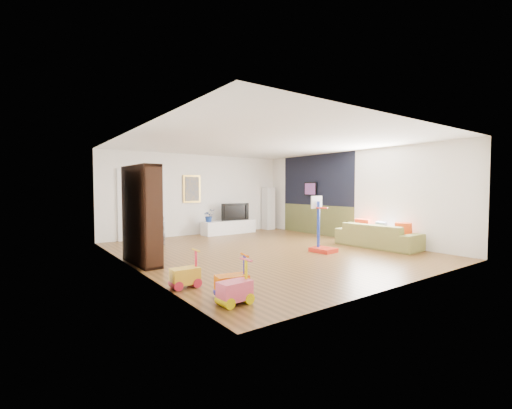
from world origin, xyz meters
TOP-DOWN VIEW (x-y plane):
  - floor at (0.00, 0.00)m, footprint 6.50×7.50m
  - ceiling at (0.00, 0.00)m, footprint 6.50×7.50m
  - wall_back at (0.00, 3.75)m, footprint 6.50×0.00m
  - wall_front at (0.00, -3.75)m, footprint 6.50×0.00m
  - wall_left at (-3.25, 0.00)m, footprint 0.00×7.50m
  - wall_right at (3.25, 0.00)m, footprint 0.00×7.50m
  - navy_accent at (3.23, 1.40)m, footprint 0.01×3.20m
  - olive_wainscot at (3.23, 1.40)m, footprint 0.01×3.20m
  - doorway at (-1.90, 3.71)m, footprint 1.45×0.06m
  - painting_back at (-0.25, 3.71)m, footprint 0.62×0.06m
  - artwork_right at (3.17, 1.60)m, footprint 0.04×0.56m
  - media_console at (0.93, 3.28)m, footprint 1.97×0.57m
  - tall_cabinet at (2.84, 3.51)m, footprint 0.37×0.37m
  - bookshelf at (-2.99, 0.32)m, footprint 0.41×1.41m
  - sofa at (2.72, -1.36)m, footprint 0.96×2.21m
  - basketball_hoop at (1.05, -0.99)m, footprint 0.54×0.63m
  - ride_on_yellow at (-2.98, -1.80)m, footprint 0.45×0.28m
  - ride_on_orange at (-2.64, -2.66)m, footprint 0.51×0.38m
  - ride_on_pink at (-2.76, -2.93)m, footprint 0.47×0.30m
  - child at (-1.84, 2.29)m, footprint 0.35×0.29m
  - tv at (1.17, 3.33)m, footprint 1.04×0.25m
  - vase_plant at (0.15, 3.27)m, footprint 0.40×0.35m
  - pillow_left at (2.97, -1.95)m, footprint 0.19×0.41m
  - pillow_center at (2.90, -1.37)m, footprint 0.17×0.36m
  - pillow_right at (2.95, -0.71)m, footprint 0.18×0.43m

SIDE VIEW (x-z plane):
  - floor at x=0.00m, z-range 0.00..0.00m
  - media_console at x=0.93m, z-range 0.00..0.46m
  - ride_on_yellow at x=-2.98m, z-range 0.00..0.59m
  - ride_on_pink at x=-2.76m, z-range 0.00..0.60m
  - ride_on_orange at x=-2.64m, z-range 0.00..0.61m
  - sofa at x=2.72m, z-range 0.00..0.63m
  - child at x=-1.84m, z-range 0.00..0.80m
  - olive_wainscot at x=3.23m, z-range 0.00..1.00m
  - pillow_left at x=2.97m, z-range 0.30..0.70m
  - pillow_center at x=2.90m, z-range 0.33..0.67m
  - pillow_right at x=2.95m, z-range 0.29..0.71m
  - vase_plant at x=0.15m, z-range 0.46..0.88m
  - basketball_hoop at x=1.05m, z-range 0.00..1.39m
  - tv at x=1.17m, z-range 0.46..1.05m
  - tall_cabinet at x=2.84m, z-range 0.00..1.60m
  - bookshelf at x=-2.99m, z-range 0.00..2.04m
  - doorway at x=-1.90m, z-range 0.00..2.10m
  - wall_back at x=0.00m, z-range 0.00..2.70m
  - wall_front at x=0.00m, z-range 0.00..2.70m
  - wall_left at x=-3.25m, z-range 0.00..2.70m
  - wall_right at x=3.25m, z-range 0.00..2.70m
  - artwork_right at x=3.17m, z-range 1.32..1.78m
  - painting_back at x=-0.25m, z-range 1.09..2.01m
  - navy_accent at x=3.23m, z-range 1.00..2.70m
  - ceiling at x=0.00m, z-range 2.70..2.70m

